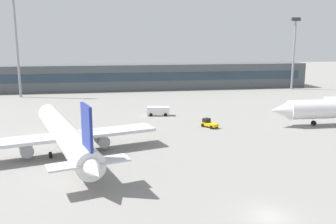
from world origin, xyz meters
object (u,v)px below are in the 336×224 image
baggage_tug_yellow (209,123)px  floodlight_tower_east (294,48)px  floodlight_tower_west (16,40)px  airplane_near (64,133)px  service_van_white (158,111)px

baggage_tug_yellow → floodlight_tower_east: size_ratio=0.15×
baggage_tug_yellow → floodlight_tower_west: floodlight_tower_west is taller
airplane_near → floodlight_tower_east: bearing=41.3°
baggage_tug_yellow → floodlight_tower_east: floodlight_tower_east is taller
airplane_near → floodlight_tower_east: size_ratio=1.61×
floodlight_tower_east → airplane_near: bearing=-138.7°
service_van_white → floodlight_tower_east: floodlight_tower_east is taller
service_van_white → airplane_near: bearing=-126.1°
service_van_white → floodlight_tower_west: (-38.31, 34.64, 16.48)m
baggage_tug_yellow → service_van_white: bearing=122.8°
service_van_white → floodlight_tower_east: size_ratio=0.22×
baggage_tug_yellow → service_van_white: (-8.52, 13.21, 0.31)m
airplane_near → baggage_tug_yellow: (27.12, 12.32, -2.32)m
floodlight_tower_west → floodlight_tower_east: floodlight_tower_west is taller
airplane_near → service_van_white: 31.65m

